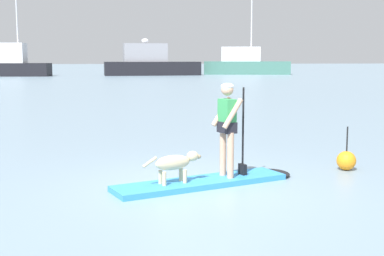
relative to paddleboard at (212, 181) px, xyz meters
The scene contains 8 objects.
ground_plane 0.23m from the paddleboard, 160.84° to the right, with size 400.00×400.00×0.00m, color gray.
paddleboard is the anchor object (origin of this frame).
person_paddler 1.09m from the paddleboard, 19.16° to the left, with size 0.67×0.58×1.71m.
dog 0.84m from the paddleboard, 160.84° to the right, with size 1.08×0.45×0.53m.
moored_boat_outer 60.88m from the paddleboard, 102.93° to the left, with size 8.80×4.03×9.87m.
moored_boat_center 60.04m from the paddleboard, 86.53° to the left, with size 12.71×3.88×4.83m.
moored_boat_starboard 64.21m from the paddleboard, 74.55° to the left, with size 12.24×5.53×11.77m.
marker_buoy 3.00m from the paddleboard, 13.58° to the left, with size 0.39×0.39×0.89m.
Camera 1 is at (-1.58, -8.87, 2.25)m, focal length 48.38 mm.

